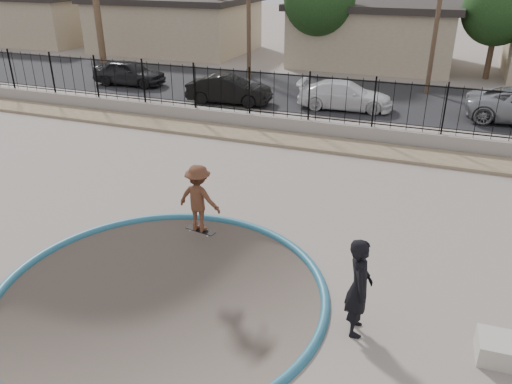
{
  "coord_description": "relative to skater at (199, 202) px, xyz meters",
  "views": [
    {
      "loc": [
        4.93,
        -8.3,
        6.35
      ],
      "look_at": [
        0.97,
        2.0,
        1.2
      ],
      "focal_mm": 35.0,
      "sensor_mm": 36.0,
      "label": 1
    }
  ],
  "objects": [
    {
      "name": "street",
      "position": [
        0.4,
        15.4,
        -0.86
      ],
      "size": [
        90.0,
        8.0,
        0.04
      ],
      "primitive_type": "cube",
      "color": "black",
      "rests_on": "ground"
    },
    {
      "name": "skateboard",
      "position": [
        -0.0,
        0.0,
        -0.82
      ],
      "size": [
        0.84,
        0.34,
        0.07
      ],
      "rotation": [
        0.0,
        0.0,
        -0.17
      ],
      "color": "black",
      "rests_on": "ground"
    },
    {
      "name": "house_west",
      "position": [
        -14.6,
        24.9,
        1.1
      ],
      "size": [
        11.6,
        8.6,
        3.9
      ],
      "color": "tan",
      "rests_on": "ground"
    },
    {
      "name": "bowl_pit",
      "position": [
        0.4,
        -2.6,
        -0.87
      ],
      "size": [
        6.84,
        6.84,
        1.8
      ],
      "primitive_type": null,
      "color": "#50453D",
      "rests_on": "ground"
    },
    {
      "name": "car_a",
      "position": [
        -11.11,
        13.4,
        -0.16
      ],
      "size": [
        4.06,
        1.8,
        1.36
      ],
      "primitive_type": "imported",
      "rotation": [
        0.0,
        0.0,
        1.62
      ],
      "color": "black",
      "rests_on": "street"
    },
    {
      "name": "videographer",
      "position": [
        4.4,
        -2.29,
        0.1
      ],
      "size": [
        0.6,
        0.79,
        1.96
      ],
      "primitive_type": "imported",
      "rotation": [
        0.0,
        0.0,
        1.77
      ],
      "color": "black",
      "rests_on": "ground"
    },
    {
      "name": "street_tree_mid",
      "position": [
        7.4,
        22.4,
        2.96
      ],
      "size": [
        3.96,
        3.96,
        5.83
      ],
      "color": "#473323",
      "rests_on": "ground"
    },
    {
      "name": "retaining_wall",
      "position": [
        0.4,
        8.7,
        -0.57
      ],
      "size": [
        42.0,
        0.45,
        0.6
      ],
      "primitive_type": "cube",
      "color": "gray",
      "rests_on": "ground"
    },
    {
      "name": "house_west_far",
      "position": [
        -27.6,
        24.9,
        1.1
      ],
      "size": [
        10.6,
        8.6,
        3.9
      ],
      "color": "tan",
      "rests_on": "ground"
    },
    {
      "name": "coping_ring",
      "position": [
        0.4,
        -2.6,
        -0.87
      ],
      "size": [
        7.04,
        7.04,
        0.2
      ],
      "primitive_type": "torus",
      "color": "#27657F",
      "rests_on": "ground"
    },
    {
      "name": "house_center",
      "position": [
        0.4,
        24.9,
        1.1
      ],
      "size": [
        10.6,
        8.6,
        3.9
      ],
      "color": "tan",
      "rests_on": "ground"
    },
    {
      "name": "car_b",
      "position": [
        -4.39,
        11.8,
        -0.18
      ],
      "size": [
        4.15,
        1.81,
        1.33
      ],
      "primitive_type": "imported",
      "rotation": [
        0.0,
        0.0,
        1.67
      ],
      "color": "black",
      "rests_on": "street"
    },
    {
      "name": "fence",
      "position": [
        0.4,
        8.7,
        0.63
      ],
      "size": [
        40.0,
        0.04,
        1.8
      ],
      "color": "black",
      "rests_on": "retaining_wall"
    },
    {
      "name": "skater",
      "position": [
        0.0,
        0.0,
        0.0
      ],
      "size": [
        1.17,
        0.73,
        1.75
      ],
      "primitive_type": "imported",
      "rotation": [
        0.0,
        0.0,
        3.07
      ],
      "color": "brown",
      "rests_on": "ground"
    },
    {
      "name": "ground",
      "position": [
        0.4,
        10.4,
        -1.97
      ],
      "size": [
        120.0,
        120.0,
        2.2
      ],
      "primitive_type": "cube",
      "color": "gray",
      "rests_on": "ground"
    },
    {
      "name": "rock_strip",
      "position": [
        0.4,
        7.6,
        -0.82
      ],
      "size": [
        42.0,
        1.6,
        0.11
      ],
      "primitive_type": "cube",
      "color": "#9A8565",
      "rests_on": "ground"
    },
    {
      "name": "car_c",
      "position": [
        1.01,
        12.84,
        -0.21
      ],
      "size": [
        4.5,
        2.16,
        1.27
      ],
      "primitive_type": "imported",
      "rotation": [
        0.0,
        0.0,
        1.66
      ],
      "color": "white",
      "rests_on": "street"
    }
  ]
}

